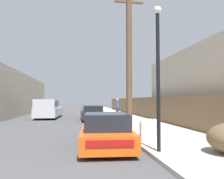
% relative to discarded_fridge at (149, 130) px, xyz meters
% --- Properties ---
extents(sidewalk_curb, '(4.20, 63.00, 0.12)m').
position_rel_discarded_fridge_xyz_m(sidewalk_curb, '(1.38, 16.87, -0.45)').
color(sidewalk_curb, '#ADA89E').
rests_on(sidewalk_curb, ground).
extents(discarded_fridge, '(1.13, 1.75, 0.80)m').
position_rel_discarded_fridge_xyz_m(discarded_fridge, '(0.00, 0.00, 0.00)').
color(discarded_fridge, silver).
rests_on(discarded_fridge, sidewalk_curb).
extents(parked_sports_car_red, '(2.03, 4.34, 1.27)m').
position_rel_discarded_fridge_xyz_m(parked_sports_car_red, '(-1.90, -0.74, 0.06)').
color(parked_sports_car_red, '#E05114').
rests_on(parked_sports_car_red, ground).
extents(car_parked_mid, '(1.96, 4.70, 1.29)m').
position_rel_discarded_fridge_xyz_m(car_parked_mid, '(-1.76, 10.38, 0.10)').
color(car_parked_mid, black).
rests_on(car_parked_mid, ground).
extents(pickup_truck, '(2.22, 5.67, 1.84)m').
position_rel_discarded_fridge_xyz_m(pickup_truck, '(-5.83, 12.84, 0.41)').
color(pickup_truck, silver).
rests_on(pickup_truck, ground).
extents(utility_pole, '(1.80, 0.36, 8.51)m').
position_rel_discarded_fridge_xyz_m(utility_pole, '(0.09, 3.92, 3.94)').
color(utility_pole, brown).
rests_on(utility_pole, sidewalk_curb).
extents(street_lamp, '(0.26, 0.26, 4.70)m').
position_rel_discarded_fridge_xyz_m(street_lamp, '(-0.38, -2.19, 2.34)').
color(street_lamp, black).
rests_on(street_lamp, sidewalk_curb).
extents(wooden_fence, '(0.08, 40.43, 1.90)m').
position_rel_discarded_fridge_xyz_m(wooden_fence, '(3.33, 12.12, 0.56)').
color(wooden_fence, brown).
rests_on(wooden_fence, sidewalk_curb).
extents(building_right_house, '(6.00, 12.94, 5.17)m').
position_rel_discarded_fridge_xyz_m(building_right_house, '(7.04, 4.85, 2.08)').
color(building_right_house, beige).
rests_on(building_right_house, ground).
extents(pedestrian, '(0.34, 0.34, 1.80)m').
position_rel_discarded_fridge_xyz_m(pedestrian, '(0.89, 12.60, 0.55)').
color(pedestrian, '#282D42').
rests_on(pedestrian, sidewalk_curb).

